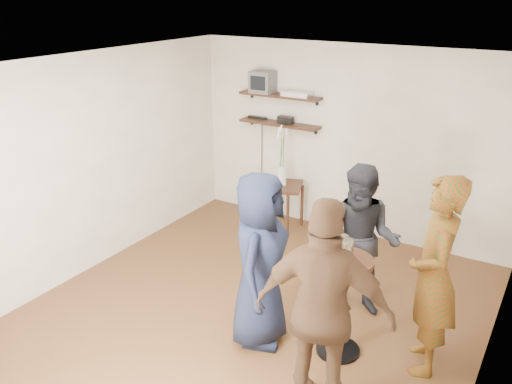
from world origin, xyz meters
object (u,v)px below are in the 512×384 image
(side_table, at_px, (281,192))
(drinks_table, at_px, (341,293))
(dvd_deck, at_px, (298,94))
(person_brown, at_px, (324,312))
(crt_monitor, at_px, (263,82))
(person_navy, at_px, (260,260))
(radio, at_px, (285,120))
(person_dark, at_px, (362,241))
(person_plaid, at_px, (434,276))

(side_table, distance_m, drinks_table, 2.87)
(dvd_deck, bearing_deg, person_brown, -59.53)
(crt_monitor, relative_size, person_brown, 0.17)
(side_table, bearing_deg, person_navy, -66.03)
(dvd_deck, distance_m, radio, 0.42)
(crt_monitor, bearing_deg, person_navy, -60.17)
(radio, height_order, person_navy, person_navy)
(crt_monitor, distance_m, person_dark, 3.04)
(radio, height_order, side_table, radio)
(drinks_table, distance_m, person_brown, 0.84)
(person_navy, bearing_deg, person_dark, -48.18)
(dvd_deck, relative_size, side_table, 0.57)
(radio, bearing_deg, crt_monitor, 180.00)
(radio, bearing_deg, person_brown, -57.24)
(dvd_deck, xyz_separation_m, person_brown, (1.92, -3.27, -0.96))
(crt_monitor, distance_m, drinks_table, 3.67)
(dvd_deck, xyz_separation_m, radio, (-0.18, 0.00, -0.38))
(person_plaid, height_order, person_brown, person_brown)
(radio, bearing_deg, person_dark, -43.28)
(person_dark, bearing_deg, dvd_deck, 125.76)
(crt_monitor, height_order, person_brown, crt_monitor)
(crt_monitor, bearing_deg, side_table, -31.53)
(dvd_deck, height_order, drinks_table, dvd_deck)
(radio, bearing_deg, dvd_deck, 0.00)
(crt_monitor, xyz_separation_m, person_dark, (2.19, -1.73, -1.20))
(person_plaid, bearing_deg, radio, -147.55)
(dvd_deck, xyz_separation_m, person_navy, (1.00, -2.69, -1.03))
(dvd_deck, bearing_deg, person_navy, -69.59)
(side_table, bearing_deg, person_plaid, -37.49)
(person_dark, distance_m, person_navy, 1.17)
(crt_monitor, distance_m, person_navy, 3.31)
(person_dark, relative_size, person_brown, 0.88)
(drinks_table, distance_m, person_navy, 0.82)
(person_plaid, bearing_deg, side_table, -144.90)
(drinks_table, bearing_deg, person_brown, -78.14)
(dvd_deck, relative_size, person_dark, 0.24)
(drinks_table, height_order, person_dark, person_dark)
(radio, xyz_separation_m, person_plaid, (2.69, -2.27, -0.59))
(crt_monitor, relative_size, side_table, 0.45)
(dvd_deck, bearing_deg, radio, 180.00)
(crt_monitor, xyz_separation_m, dvd_deck, (0.54, 0.00, -0.12))
(side_table, bearing_deg, dvd_deck, 77.48)
(person_dark, bearing_deg, drinks_table, -90.00)
(crt_monitor, height_order, drinks_table, crt_monitor)
(person_plaid, xyz_separation_m, person_dark, (-0.86, 0.54, -0.11))
(crt_monitor, relative_size, dvd_deck, 0.80)
(dvd_deck, height_order, side_table, dvd_deck)
(radio, distance_m, side_table, 1.01)
(radio, distance_m, person_brown, 3.93)
(person_dark, bearing_deg, side_table, 132.17)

